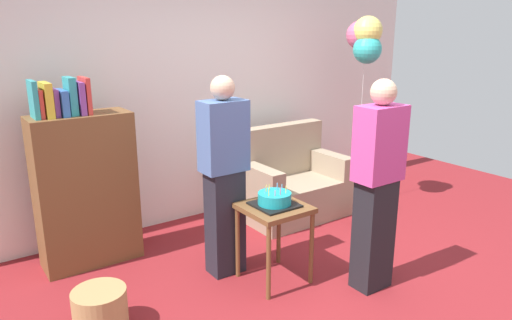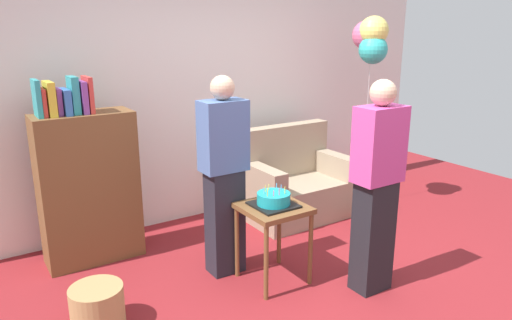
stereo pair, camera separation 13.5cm
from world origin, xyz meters
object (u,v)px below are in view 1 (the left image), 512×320
Objects in this scene: birthday_cake at (275,200)px; bookshelf at (85,186)px; person_blowing_candles at (224,176)px; wicker_basket at (100,311)px; person_holding_cake at (377,186)px; balloon_bunch at (365,38)px; handbag at (364,216)px; side_table at (274,218)px; couch at (290,185)px.

bookshelf is at bearing 133.35° from birthday_cake.
wicker_basket is at bearing -164.16° from person_blowing_candles.
birthday_cake is 0.20× the size of person_holding_cake.
bookshelf is 1.61m from birthday_cake.
person_blowing_candles is 1.00× the size of person_holding_cake.
bookshelf reaches higher than birthday_cake.
bookshelf is 3.13m from balloon_bunch.
person_holding_cake is at bearing -45.29° from bookshelf.
handbag is (0.86, 0.86, -0.73)m from person_holding_cake.
balloon_bunch reaches higher than person_holding_cake.
side_table is 1.77× the size of wicker_basket.
bookshelf is at bearing 172.17° from balloon_bunch.
side_table is at bearing 56.64° from birthday_cake.
person_holding_cake is 2.14m from wicker_basket.
handbag is at bearing -123.03° from person_holding_cake.
couch is 0.84m from handbag.
balloon_bunch is (2.87, -0.40, 1.17)m from bookshelf.
couch is at bearing 33.19° from person_blowing_candles.
side_table is at bearing -5.40° from wicker_basket.
bookshelf is at bearing 76.42° from wicker_basket.
balloon_bunch reaches higher than wicker_basket.
balloon_bunch is (0.34, 0.44, 1.76)m from handbag.
couch is 3.06× the size of wicker_basket.
birthday_cake reaches higher than wicker_basket.
handbag is at bearing -18.23° from bookshelf.
balloon_bunch is at bearing 23.81° from birthday_cake.
couch reaches higher than wicker_basket.
person_blowing_candles reaches higher than wicker_basket.
bookshelf is at bearing 133.35° from side_table.
bookshelf is at bearing 175.50° from couch.
side_table is (-0.99, -1.01, 0.20)m from couch.
balloon_bunch is at bearing -7.83° from bookshelf.
wicker_basket is at bearing -103.58° from bookshelf.
side_table is at bearing -134.42° from couch.
birthday_cake is 0.89× the size of wicker_basket.
balloon_bunch is (2.01, 0.43, 1.03)m from person_blowing_candles.
side_table is 0.31× the size of balloon_bunch.
person_blowing_candles is at bearing -34.68° from person_holding_cake.
person_blowing_candles is 2.30m from balloon_bunch.
person_holding_cake is at bearing -105.49° from couch.
couch is 0.67× the size of person_blowing_candles.
wicker_basket reaches higher than handbag.
person_blowing_candles and person_holding_cake have the same top height.
birthday_cake is at bearing -156.19° from balloon_bunch.
person_blowing_candles is (0.87, -0.83, 0.14)m from bookshelf.
wicker_basket is (-0.25, -1.05, -0.54)m from bookshelf.
person_blowing_candles is 1.33m from wicker_basket.
side_table is 0.82m from person_holding_cake.
birthday_cake is at bearing -5.40° from wicker_basket.
bookshelf is 2.38m from person_holding_cake.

